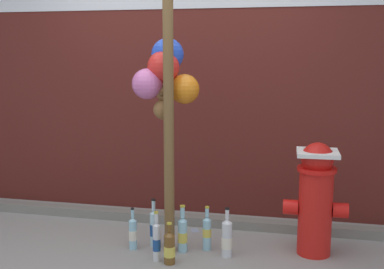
{
  "coord_description": "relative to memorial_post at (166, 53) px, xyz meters",
  "views": [
    {
      "loc": [
        1.06,
        -2.92,
        1.5
      ],
      "look_at": [
        0.31,
        0.49,
        0.91
      ],
      "focal_mm": 45.45,
      "sensor_mm": 36.0,
      "label": 1
    }
  ],
  "objects": [
    {
      "name": "bottle_1",
      "position": [
        0.14,
        -0.09,
        -1.36
      ],
      "size": [
        0.07,
        0.07,
        0.37
      ],
      "color": "#93CCE0",
      "rests_on": "ground_plane"
    },
    {
      "name": "bottle_3",
      "position": [
        0.1,
        -0.32,
        -1.38
      ],
      "size": [
        0.08,
        0.08,
        0.31
      ],
      "color": "brown",
      "rests_on": "ground_plane"
    },
    {
      "name": "bottle_2",
      "position": [
        0.32,
        -0.01,
        -1.36
      ],
      "size": [
        0.07,
        0.07,
        0.35
      ],
      "color": "#93CCE0",
      "rests_on": "ground_plane"
    },
    {
      "name": "bottle_5",
      "position": [
        -0.0,
        -0.29,
        -1.35
      ],
      "size": [
        0.06,
        0.06,
        0.37
      ],
      "color": "silver",
      "rests_on": "ground_plane"
    },
    {
      "name": "bottle_6",
      "position": [
        -0.1,
        -0.03,
        -1.35
      ],
      "size": [
        0.06,
        0.06,
        0.38
      ],
      "color": "#B2DBEA",
      "rests_on": "ground_plane"
    },
    {
      "name": "building_wall",
      "position": [
        -0.09,
        0.95,
        0.4
      ],
      "size": [
        10.0,
        0.21,
        3.8
      ],
      "color": "#561E19",
      "rests_on": "ground_plane"
    },
    {
      "name": "litter_0",
      "position": [
        -0.64,
        0.57,
        -1.5
      ],
      "size": [
        0.15,
        0.16,
        0.01
      ],
      "primitive_type": "cube",
      "rotation": [
        0.0,
        0.0,
        1.04
      ],
      "color": "#8C99B2",
      "rests_on": "ground_plane"
    },
    {
      "name": "litter_2",
      "position": [
        -0.78,
        0.52,
        -1.5
      ],
      "size": [
        0.12,
        0.14,
        0.01
      ],
      "primitive_type": "cube",
      "rotation": [
        0.0,
        0.0,
        1.59
      ],
      "color": "tan",
      "rests_on": "ground_plane"
    },
    {
      "name": "bottle_0",
      "position": [
        0.48,
        -0.11,
        -1.36
      ],
      "size": [
        0.08,
        0.08,
        0.38
      ],
      "color": "silver",
      "rests_on": "ground_plane"
    },
    {
      "name": "fire_hydrant",
      "position": [
        1.12,
        0.09,
        -1.05
      ],
      "size": [
        0.47,
        0.31,
        0.85
      ],
      "color": "red",
      "rests_on": "ground_plane"
    },
    {
      "name": "memorial_post",
      "position": [
        0.0,
        0.0,
        0.0
      ],
      "size": [
        0.63,
        0.42,
        2.66
      ],
      "color": "brown",
      "rests_on": "ground_plane"
    },
    {
      "name": "bottle_4",
      "position": [
        -0.24,
        -0.12,
        -1.37
      ],
      "size": [
        0.06,
        0.06,
        0.33
      ],
      "color": "#93CCE0",
      "rests_on": "ground_plane"
    },
    {
      "name": "curb_strip",
      "position": [
        -0.09,
        0.51,
        -1.46
      ],
      "size": [
        8.0,
        0.12,
        0.08
      ],
      "primitive_type": "cube",
      "color": "slate",
      "rests_on": "ground_plane"
    },
    {
      "name": "litter_3",
      "position": [
        0.14,
        0.36,
        -1.5
      ],
      "size": [
        0.09,
        0.1,
        0.01
      ],
      "primitive_type": "cube",
      "rotation": [
        0.0,
        0.0,
        2.0
      ],
      "color": "#8C99B2",
      "rests_on": "ground_plane"
    }
  ]
}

